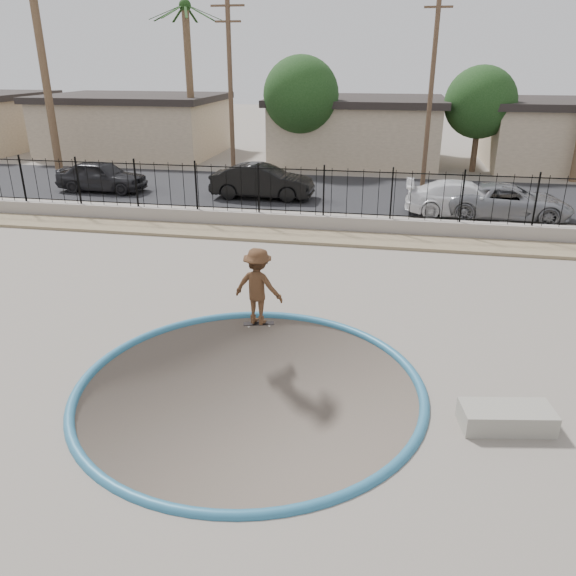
% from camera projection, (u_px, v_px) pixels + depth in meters
% --- Properties ---
extents(ground, '(120.00, 120.00, 2.20)m').
position_uv_depth(ground, '(327.00, 244.00, 23.48)').
color(ground, slate).
rests_on(ground, ground).
extents(bowl_pit, '(6.84, 6.84, 1.80)m').
position_uv_depth(bowl_pit, '(250.00, 388.00, 11.24)').
color(bowl_pit, '#4E453B').
rests_on(bowl_pit, ground).
extents(coping_ring, '(7.04, 7.04, 0.20)m').
position_uv_depth(coping_ring, '(250.00, 388.00, 11.24)').
color(coping_ring, '#2A6789').
rests_on(coping_ring, ground).
extents(rock_strip, '(42.00, 1.60, 0.11)m').
position_uv_depth(rock_strip, '(319.00, 237.00, 20.49)').
color(rock_strip, '#8F7B5E').
rests_on(rock_strip, ground).
extents(retaining_wall, '(42.00, 0.45, 0.60)m').
position_uv_depth(retaining_wall, '(323.00, 223.00, 21.40)').
color(retaining_wall, gray).
rests_on(retaining_wall, ground).
extents(fence, '(40.00, 0.04, 1.80)m').
position_uv_depth(fence, '(324.00, 192.00, 20.95)').
color(fence, black).
rests_on(fence, retaining_wall).
extents(street, '(90.00, 8.00, 0.04)m').
position_uv_depth(street, '(340.00, 192.00, 27.60)').
color(street, black).
rests_on(street, ground).
extents(house_west, '(11.60, 8.60, 3.90)m').
position_uv_depth(house_west, '(135.00, 124.00, 38.07)').
color(house_west, tan).
rests_on(house_west, ground).
extents(house_center, '(10.60, 8.60, 3.90)m').
position_uv_depth(house_center, '(357.00, 129.00, 35.50)').
color(house_center, tan).
rests_on(house_center, ground).
extents(palm_left, '(2.30, 2.30, 11.30)m').
position_uv_depth(palm_left, '(37.00, 22.00, 30.24)').
color(palm_left, brown).
rests_on(palm_left, ground).
extents(palm_mid, '(2.30, 2.30, 9.30)m').
position_uv_depth(palm_mid, '(188.00, 48.00, 33.15)').
color(palm_mid, brown).
rests_on(palm_mid, ground).
extents(utility_pole_left, '(1.70, 0.24, 9.00)m').
position_uv_depth(utility_pole_left, '(230.00, 88.00, 28.67)').
color(utility_pole_left, '#473323').
rests_on(utility_pole_left, ground).
extents(utility_pole_mid, '(1.70, 0.24, 9.50)m').
position_uv_depth(utility_pole_mid, '(431.00, 85.00, 26.86)').
color(utility_pole_mid, '#473323').
rests_on(utility_pole_mid, ground).
extents(street_tree_left, '(4.32, 4.32, 6.36)m').
position_uv_depth(street_tree_left, '(301.00, 95.00, 31.99)').
color(street_tree_left, '#473323').
rests_on(street_tree_left, ground).
extents(street_tree_mid, '(3.96, 3.96, 5.83)m').
position_uv_depth(street_tree_mid, '(480.00, 103.00, 31.31)').
color(street_tree_mid, '#473323').
rests_on(street_tree_mid, ground).
extents(skater, '(1.34, 0.93, 1.90)m').
position_uv_depth(skater, '(258.00, 290.00, 13.49)').
color(skater, brown).
rests_on(skater, ground).
extents(skateboard, '(0.78, 0.38, 0.07)m').
position_uv_depth(skateboard, '(259.00, 324.00, 13.83)').
color(skateboard, black).
rests_on(skateboard, ground).
extents(concrete_ledge, '(1.69, 0.96, 0.40)m').
position_uv_depth(concrete_ledge, '(506.00, 418.00, 9.96)').
color(concrete_ledge, gray).
rests_on(concrete_ledge, ground).
extents(car_a, '(4.42, 1.88, 1.49)m').
position_uv_depth(car_a, '(102.00, 176.00, 27.48)').
color(car_a, black).
rests_on(car_a, street).
extents(car_b, '(4.75, 1.71, 1.56)m').
position_uv_depth(car_b, '(262.00, 181.00, 26.08)').
color(car_b, black).
rests_on(car_b, street).
extents(car_c, '(4.88, 2.05, 1.41)m').
position_uv_depth(car_c, '(465.00, 199.00, 23.14)').
color(car_c, white).
rests_on(car_c, street).
extents(car_d, '(5.08, 2.57, 1.38)m').
position_uv_depth(car_d, '(509.00, 201.00, 22.82)').
color(car_d, gray).
rests_on(car_d, street).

